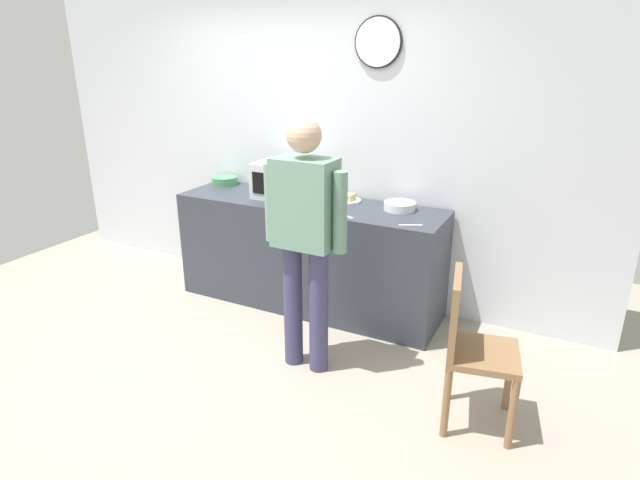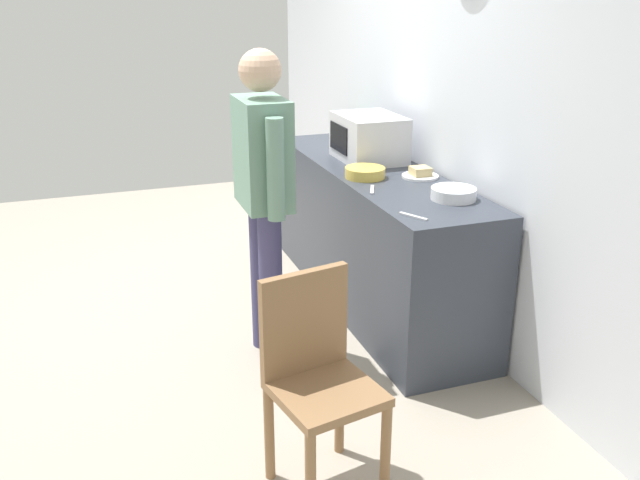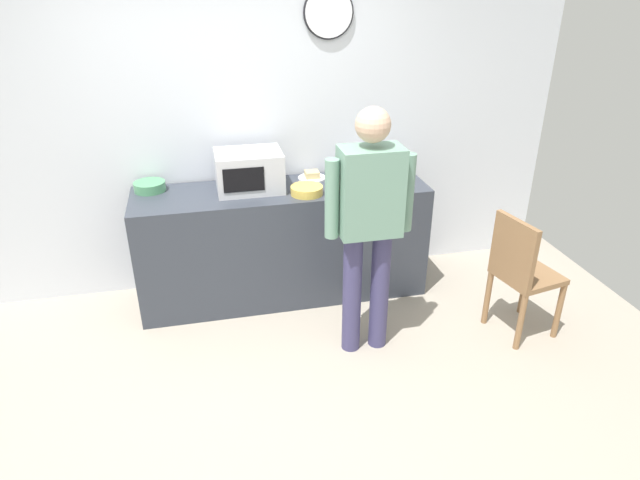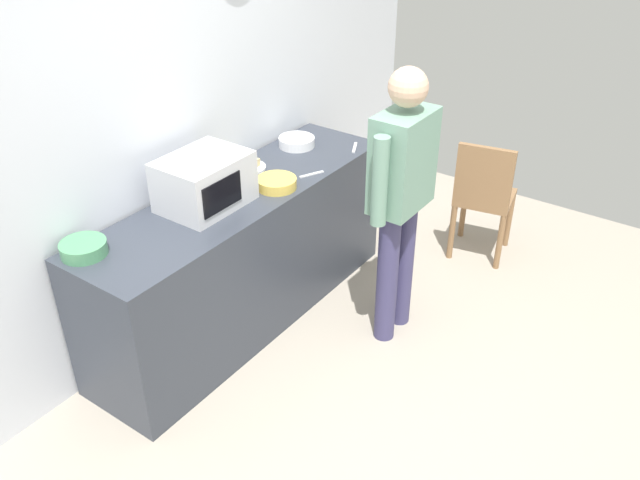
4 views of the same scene
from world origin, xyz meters
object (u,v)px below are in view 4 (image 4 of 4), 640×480
Objects in this scene: mixing_bowl at (277,183)px; cereal_bowl at (297,142)px; salad_bowl at (84,248)px; sandwich_plate at (248,165)px; wooden_chair at (484,195)px; spoon_utensil at (355,148)px; fork_utensil at (312,174)px; microwave at (204,182)px; person_standing at (401,189)px.

cereal_bowl is at bearing 26.00° from mixing_bowl.
sandwich_plate is at bearing -0.87° from salad_bowl.
wooden_chair is at bearing -52.78° from cereal_bowl.
spoon_utensil is at bearing -11.74° from salad_bowl.
mixing_bowl is 0.28m from fork_utensil.
salad_bowl reaches higher than wooden_chair.
mixing_bowl is (0.41, -0.20, -0.12)m from microwave.
spoon_utensil is (0.20, -0.34, -0.03)m from cereal_bowl.
mixing_bowl reaches higher than spoon_utensil.
fork_utensil is at bearing -21.52° from microwave.
cereal_bowl is 0.14× the size of person_standing.
wooden_chair is (1.13, -0.73, -0.41)m from fork_utensil.
person_standing is (1.43, -1.05, 0.06)m from salad_bowl.
cereal_bowl is at bearing 72.70° from person_standing.
wooden_chair is at bearing -32.89° from fork_utensil.
wooden_chair reaches higher than fork_utensil.
wooden_chair is (1.28, -1.12, -0.43)m from sandwich_plate.
microwave is 0.74m from fork_utensil.
fork_utensil is at bearing 89.96° from person_standing.
fork_utensil is at bearing -14.41° from mixing_bowl.
microwave is at bearing 126.65° from person_standing.
salad_bowl is 1.21m from mixing_bowl.
microwave is at bearing -175.15° from cereal_bowl.
wooden_chair is at bearing -49.94° from spoon_utensil.
salad_bowl is 1.40× the size of fork_utensil.
cereal_bowl is at bearing 48.63° from fork_utensil.
wooden_chair is (1.13, -0.09, -0.50)m from person_standing.
cereal_bowl is 1.04m from person_standing.
fork_utensil is (0.27, -0.07, -0.03)m from mixing_bowl.
salad_bowl is 1.77m from person_standing.
sandwich_plate is 0.13× the size of person_standing.
microwave is 2.04× the size of mixing_bowl.
fork_utensil is at bearing 147.11° from wooden_chair.
microwave is 2.94× the size of spoon_utensil.
spoon_utensil is 1.04m from wooden_chair.
wooden_chair is at bearing -29.76° from mixing_bowl.
microwave is 0.47m from mixing_bowl.
salad_bowl reaches higher than sandwich_plate.
cereal_bowl and mixing_bowl have the same top height.
fork_utensil is at bearing -15.92° from salad_bowl.
sandwich_plate reaches higher than fork_utensil.
spoon_utensil is 0.10× the size of person_standing.
wooden_chair is (0.62, -0.73, -0.41)m from spoon_utensil.
sandwich_plate is 0.91× the size of mixing_bowl.
salad_bowl is 0.97× the size of mixing_bowl.
sandwich_plate is at bearing 98.71° from person_standing.
wooden_chair is (1.39, -0.80, -0.44)m from mixing_bowl.
sandwich_plate and cereal_bowl have the same top height.
sandwich_plate is 1.32× the size of fork_utensil.
person_standing is (-0.51, -0.64, 0.09)m from spoon_utensil.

